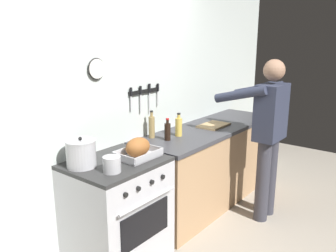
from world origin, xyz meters
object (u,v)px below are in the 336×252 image
(person_cook, at_px, (268,130))
(saucepan, at_px, (112,164))
(bottle_cooking_oil, at_px, (179,126))
(roasting_pan, at_px, (138,149))
(bottle_soy_sauce, at_px, (167,131))
(stock_pot, at_px, (81,154))
(bottle_vinegar, at_px, (152,126))
(stove, at_px, (118,212))
(cutting_board, at_px, (213,125))

(person_cook, bearing_deg, saucepan, 68.23)
(person_cook, relative_size, bottle_cooking_oil, 7.06)
(roasting_pan, bearing_deg, person_cook, -23.07)
(bottle_soy_sauce, bearing_deg, saucepan, -168.11)
(stock_pot, distance_m, bottle_vinegar, 0.94)
(stock_pot, bearing_deg, bottle_vinegar, 6.17)
(stove, xyz_separation_m, roasting_pan, (0.18, -0.08, 0.52))
(cutting_board, bearing_deg, bottle_cooking_oil, 172.74)
(stove, bearing_deg, saucepan, -139.47)
(stock_pot, bearing_deg, saucepan, -75.37)
(bottle_cooking_oil, bearing_deg, stock_pot, 176.61)
(person_cook, height_order, bottle_vinegar, person_cook)
(cutting_board, relative_size, bottle_soy_sauce, 1.66)
(stock_pot, relative_size, bottle_soy_sauce, 1.10)
(roasting_pan, height_order, bottle_vinegar, bottle_vinegar)
(stock_pot, height_order, bottle_soy_sauce, stock_pot)
(person_cook, distance_m, bottle_cooking_oil, 0.91)
(stove, xyz_separation_m, bottle_vinegar, (0.69, 0.22, 0.56))
(bottle_cooking_oil, relative_size, bottle_vinegar, 0.86)
(stove, relative_size, stock_pot, 3.78)
(person_cook, xyz_separation_m, saucepan, (-1.67, 0.49, 0.01))
(stove, bearing_deg, stock_pot, 154.61)
(bottle_cooking_oil, bearing_deg, bottle_soy_sauce, -177.87)
(stove, distance_m, bottle_cooking_oil, 1.06)
(bottle_soy_sauce, bearing_deg, cutting_board, -4.90)
(person_cook, xyz_separation_m, bottle_cooking_oil, (-0.59, 0.69, 0.05))
(saucepan, bearing_deg, person_cook, -16.47)
(roasting_pan, xyz_separation_m, cutting_board, (1.29, 0.06, -0.06))
(bottle_vinegar, bearing_deg, stock_pot, -173.83)
(person_cook, distance_m, cutting_board, 0.62)
(bottle_soy_sauce, bearing_deg, roasting_pan, -167.48)
(stock_pot, relative_size, bottle_vinegar, 0.87)
(person_cook, relative_size, roasting_pan, 4.72)
(stove, height_order, bottle_cooking_oil, bottle_cooking_oil)
(stove, height_order, person_cook, person_cook)
(cutting_board, bearing_deg, stove, 179.05)
(stock_pot, xyz_separation_m, bottle_soy_sauce, (0.96, -0.08, -0.02))
(stove, bearing_deg, bottle_cooking_oil, 2.95)
(roasting_pan, relative_size, bottle_soy_sauce, 1.63)
(stock_pot, xyz_separation_m, bottle_cooking_oil, (1.15, -0.07, -0.01))
(person_cook, bearing_deg, bottle_soy_sauce, 43.37)
(person_cook, distance_m, saucepan, 1.74)
(roasting_pan, height_order, stock_pot, stock_pot)
(roasting_pan, height_order, cutting_board, roasting_pan)
(stock_pot, height_order, cutting_board, stock_pot)
(roasting_pan, bearing_deg, stock_pot, 155.02)
(stove, height_order, cutting_board, cutting_board)
(bottle_vinegar, relative_size, bottle_soy_sauce, 1.26)
(bottle_vinegar, bearing_deg, bottle_soy_sauce, -81.26)
(saucepan, bearing_deg, bottle_soy_sauce, 11.89)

